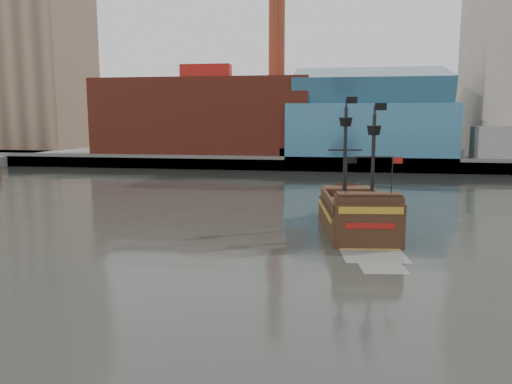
# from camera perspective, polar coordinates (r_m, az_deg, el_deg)

# --- Properties ---
(ground) EXTENTS (400.00, 400.00, 0.00)m
(ground) POSITION_cam_1_polar(r_m,az_deg,el_deg) (28.95, -0.09, -10.81)
(ground) COLOR #242621
(ground) RESTS_ON ground
(promenade_far) EXTENTS (220.00, 60.00, 2.00)m
(promenade_far) POSITION_cam_1_polar(r_m,az_deg,el_deg) (119.33, 7.21, 4.35)
(promenade_far) COLOR slate
(promenade_far) RESTS_ON ground
(seawall) EXTENTS (220.00, 1.00, 2.60)m
(seawall) POSITION_cam_1_polar(r_m,az_deg,el_deg) (89.93, 6.47, 3.21)
(seawall) COLOR #4C4C49
(seawall) RESTS_ON ground
(skyline) EXTENTS (149.00, 45.00, 62.00)m
(skyline) POSITION_cam_1_polar(r_m,az_deg,el_deg) (112.50, 10.04, 16.07)
(skyline) COLOR brown
(skyline) RESTS_ON promenade_far
(pirate_ship) EXTENTS (6.85, 16.74, 12.17)m
(pirate_ship) POSITION_cam_1_polar(r_m,az_deg,el_deg) (43.36, 11.38, -2.91)
(pirate_ship) COLOR black
(pirate_ship) RESTS_ON ground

